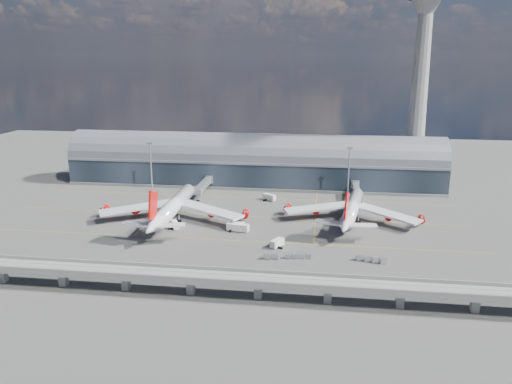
# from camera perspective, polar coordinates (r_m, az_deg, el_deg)

# --- Properties ---
(ground) EXTENTS (500.00, 500.00, 0.00)m
(ground) POSITION_cam_1_polar(r_m,az_deg,el_deg) (201.04, -3.38, -4.49)
(ground) COLOR #474744
(ground) RESTS_ON ground
(taxi_lines) EXTENTS (200.00, 80.12, 0.01)m
(taxi_lines) POSITION_cam_1_polar(r_m,az_deg,el_deg) (221.61, -2.29, -2.58)
(taxi_lines) COLOR gold
(taxi_lines) RESTS_ON ground
(terminal) EXTENTS (200.00, 30.00, 28.00)m
(terminal) POSITION_cam_1_polar(r_m,az_deg,el_deg) (272.07, -0.27, 3.28)
(terminal) COLOR #1F2A34
(terminal) RESTS_ON ground
(control_tower) EXTENTS (19.00, 19.00, 103.00)m
(control_tower) POSITION_cam_1_polar(r_m,az_deg,el_deg) (273.23, 18.17, 11.13)
(control_tower) COLOR gray
(control_tower) RESTS_ON ground
(guideway) EXTENTS (220.00, 8.50, 7.20)m
(guideway) POSITION_cam_1_polar(r_m,az_deg,el_deg) (149.48, -7.50, -9.63)
(guideway) COLOR gray
(guideway) RESTS_ON ground
(floodlight_mast_left) EXTENTS (3.00, 0.70, 25.70)m
(floodlight_mast_left) POSITION_cam_1_polar(r_m,az_deg,el_deg) (261.53, -11.92, 2.97)
(floodlight_mast_left) COLOR gray
(floodlight_mast_left) RESTS_ON ground
(floodlight_mast_right) EXTENTS (3.00, 0.70, 25.70)m
(floodlight_mast_right) POSITION_cam_1_polar(r_m,az_deg,el_deg) (246.91, 10.54, 2.32)
(floodlight_mast_right) COLOR gray
(floodlight_mast_right) RESTS_ON ground
(airliner_left) EXTENTS (64.94, 68.19, 20.81)m
(airliner_left) POSITION_cam_1_polar(r_m,az_deg,el_deg) (214.49, -9.52, -1.73)
(airliner_left) COLOR white
(airliner_left) RESTS_ON ground
(airliner_right) EXTENTS (59.45, 62.19, 19.76)m
(airliner_right) POSITION_cam_1_polar(r_m,az_deg,el_deg) (214.81, 10.90, -2.00)
(airliner_right) COLOR white
(airliner_right) RESTS_ON ground
(jet_bridge_left) EXTENTS (4.40, 28.00, 7.25)m
(jet_bridge_left) POSITION_cam_1_polar(r_m,az_deg,el_deg) (253.71, -5.94, 0.88)
(jet_bridge_left) COLOR gray
(jet_bridge_left) RESTS_ON ground
(jet_bridge_right) EXTENTS (4.40, 32.00, 7.25)m
(jet_bridge_right) POSITION_cam_1_polar(r_m,az_deg,el_deg) (245.46, 11.41, 0.17)
(jet_bridge_right) COLOR gray
(jet_bridge_right) RESTS_ON ground
(service_truck_0) EXTENTS (5.11, 6.91, 2.76)m
(service_truck_0) POSITION_cam_1_polar(r_m,az_deg,el_deg) (206.47, -9.25, -3.71)
(service_truck_0) COLOR silver
(service_truck_0) RESTS_ON ground
(service_truck_1) EXTENTS (5.58, 3.17, 3.09)m
(service_truck_1) POSITION_cam_1_polar(r_m,az_deg,el_deg) (201.81, -2.07, -3.93)
(service_truck_1) COLOR silver
(service_truck_1) RESTS_ON ground
(service_truck_2) EXTENTS (9.22, 4.01, 3.23)m
(service_truck_2) POSITION_cam_1_polar(r_m,az_deg,el_deg) (199.95, -2.09, -4.08)
(service_truck_2) COLOR silver
(service_truck_2) RESTS_ON ground
(service_truck_3) EXTENTS (5.06, 6.51, 2.97)m
(service_truck_3) POSITION_cam_1_polar(r_m,az_deg,el_deg) (184.31, 2.43, -5.85)
(service_truck_3) COLOR silver
(service_truck_3) RESTS_ON ground
(service_truck_4) EXTENTS (4.34, 6.08, 3.21)m
(service_truck_4) POSITION_cam_1_polar(r_m,az_deg,el_deg) (238.36, 10.63, -1.14)
(service_truck_4) COLOR silver
(service_truck_4) RESTS_ON ground
(service_truck_5) EXTENTS (6.78, 5.42, 3.11)m
(service_truck_5) POSITION_cam_1_polar(r_m,az_deg,el_deg) (242.27, 1.53, -0.61)
(service_truck_5) COLOR silver
(service_truck_5) RESTS_ON ground
(cargo_train_0) EXTENTS (5.70, 2.61, 1.87)m
(cargo_train_0) POSITION_cam_1_polar(r_m,az_deg,el_deg) (173.98, 1.77, -7.36)
(cargo_train_0) COLOR gray
(cargo_train_0) RESTS_ON ground
(cargo_train_1) EXTENTS (9.58, 2.68, 1.58)m
(cargo_train_1) POSITION_cam_1_polar(r_m,az_deg,el_deg) (174.94, 4.87, -7.33)
(cargo_train_1) COLOR gray
(cargo_train_1) RESTS_ON ground
(cargo_train_2) EXTENTS (10.52, 3.92, 1.74)m
(cargo_train_2) POSITION_cam_1_polar(r_m,az_deg,el_deg) (175.96, 13.02, -7.53)
(cargo_train_2) COLOR gray
(cargo_train_2) RESTS_ON ground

